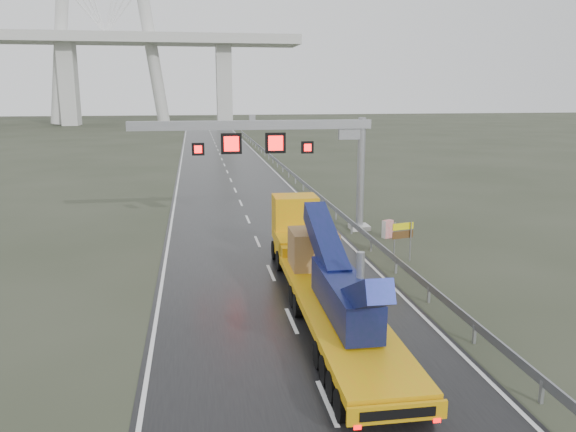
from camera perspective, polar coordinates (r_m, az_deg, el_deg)
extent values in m
plane|color=#2E3424|center=(18.81, 2.52, -15.38)|extent=(400.00, 400.00, 0.00)
cube|color=black|center=(57.03, -5.83, 3.64)|extent=(11.00, 200.00, 0.02)
cube|color=silver|center=(36.82, 7.25, -1.13)|extent=(1.20, 1.20, 0.30)
cylinder|color=gray|center=(36.17, 7.40, 4.19)|extent=(0.48, 0.48, 7.20)
cube|color=gray|center=(34.48, -3.64, 9.21)|extent=(14.80, 0.55, 0.55)
cube|color=gray|center=(35.65, 6.28, 8.47)|extent=(1.40, 0.35, 0.90)
cube|color=gray|center=(34.46, -3.65, 9.96)|extent=(0.35, 0.35, 0.35)
cube|color=black|center=(34.40, -5.78, 7.33)|extent=(1.25, 0.25, 1.25)
cube|color=#FF0C0C|center=(34.26, -5.76, 7.31)|extent=(0.90, 0.02, 0.90)
cube|color=black|center=(34.68, -1.29, 7.43)|extent=(1.25, 0.25, 1.25)
cube|color=#FF0C0C|center=(34.54, -1.25, 7.41)|extent=(0.90, 0.02, 0.90)
cube|color=black|center=(34.36, -9.12, 6.72)|extent=(0.75, 0.25, 0.75)
cube|color=#FF0C0C|center=(34.22, -9.12, 6.70)|extent=(0.54, 0.02, 0.54)
cube|color=black|center=(35.05, 1.98, 6.99)|extent=(0.75, 0.25, 0.75)
cube|color=#FF0C0C|center=(34.91, 2.02, 6.96)|extent=(0.54, 0.02, 0.54)
cube|color=silver|center=(159.39, -21.37, 12.36)|extent=(4.00, 6.00, 21.00)
cube|color=silver|center=(156.48, -6.51, 13.13)|extent=(4.00, 6.00, 21.00)
cube|color=orange|center=(20.99, 5.07, -9.44)|extent=(2.80, 12.91, 0.32)
cube|color=orange|center=(15.43, 11.04, -19.05)|extent=(2.67, 0.16, 0.51)
cube|color=black|center=(15.38, 11.12, -19.17)|extent=(2.02, 0.05, 0.28)
cube|color=#FF0505|center=(15.25, 7.07, -20.56)|extent=(0.20, 0.04, 0.11)
cube|color=#FF0505|center=(15.88, 14.90, -19.45)|extent=(0.20, 0.04, 0.11)
cube|color=orange|center=(27.17, 1.76, -3.41)|extent=(2.41, 1.15, 0.46)
cube|color=orange|center=(28.63, 1.24, -3.05)|extent=(2.44, 2.80, 1.10)
cube|color=orange|center=(29.94, 0.72, -0.17)|extent=(2.33, 1.88, 2.39)
cube|color=black|center=(30.78, 0.44, 0.71)|extent=(2.11, 0.08, 1.10)
cube|color=#0F1C49|center=(19.84, 5.74, -8.07)|extent=(1.39, 5.54, 1.29)
cube|color=#0F1C49|center=(22.48, 3.81, -2.59)|extent=(1.01, 5.08, 2.35)
cube|color=#0F1C49|center=(17.48, 7.65, -8.14)|extent=(0.89, 3.66, 2.22)
cylinder|color=gray|center=(19.70, 7.36, -5.71)|extent=(0.28, 0.28, 1.47)
cube|color=olive|center=(25.09, 2.58, -3.30)|extent=(2.06, 2.06, 1.65)
cylinder|color=black|center=(17.59, 8.28, -15.92)|extent=(2.68, 0.97, 0.92)
cylinder|color=black|center=(23.26, 3.72, -8.50)|extent=(2.68, 0.97, 0.92)
cylinder|color=black|center=(30.18, 0.76, -3.40)|extent=(2.50, 1.06, 1.01)
cylinder|color=gray|center=(29.95, 10.75, -2.64)|extent=(0.07, 0.07, 2.13)
cylinder|color=gray|center=(30.26, 12.33, -2.55)|extent=(0.07, 0.07, 2.13)
cube|color=#F7ED0D|center=(29.90, 11.61, -1.04)|extent=(1.22, 0.32, 0.35)
cube|color=#523417|center=(30.01, 11.58, -1.86)|extent=(1.22, 0.32, 0.40)
cube|color=red|center=(34.92, 10.08, -1.31)|extent=(0.73, 0.58, 1.09)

